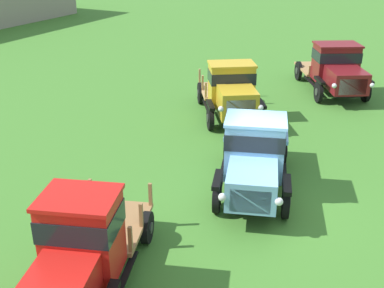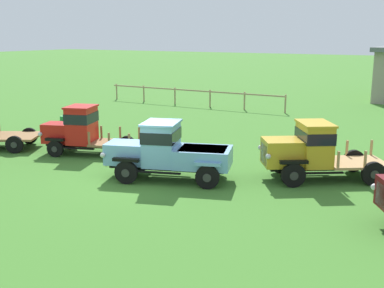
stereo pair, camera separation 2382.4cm
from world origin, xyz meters
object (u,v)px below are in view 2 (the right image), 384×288
object	(u,v)px
vintage_truck_second_in_line	(80,130)
vintage_truck_far_side	(310,150)
vintage_truck_midrow_center	(168,151)
oil_drum_near_fence	(66,123)

from	to	relation	value
vintage_truck_second_in_line	vintage_truck_far_side	world-z (taller)	vintage_truck_second_in_line
vintage_truck_midrow_center	vintage_truck_far_side	size ratio (longest dim) A/B	1.04
vintage_truck_far_side	oil_drum_near_fence	world-z (taller)	vintage_truck_far_side
vintage_truck_far_side	oil_drum_near_fence	size ratio (longest dim) A/B	5.67
vintage_truck_midrow_center	oil_drum_near_fence	world-z (taller)	vintage_truck_midrow_center
vintage_truck_far_side	vintage_truck_midrow_center	bearing A→B (deg)	-150.04
oil_drum_near_fence	vintage_truck_midrow_center	bearing A→B (deg)	-26.20
vintage_truck_far_side	oil_drum_near_fence	xyz separation A→B (m)	(-14.96, 2.37, -0.73)
vintage_truck_midrow_center	vintage_truck_far_side	bearing A→B (deg)	29.96
vintage_truck_midrow_center	vintage_truck_far_side	xyz separation A→B (m)	(4.67, 2.69, 0.04)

